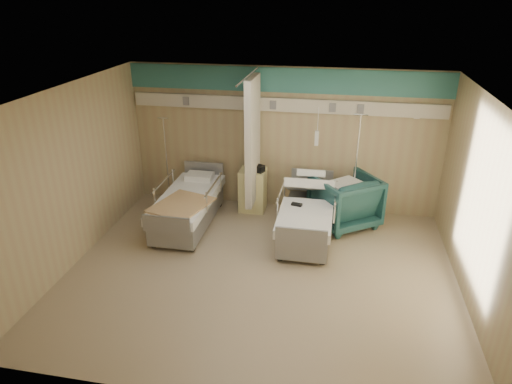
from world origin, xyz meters
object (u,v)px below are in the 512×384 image
bedside_cabinet (253,190)px  bed_left (188,210)px  bed_right (306,220)px  visitor_armchair (345,200)px  iv_stand_right (353,199)px  iv_stand_left (169,185)px

bedside_cabinet → bed_left: bearing=-139.4°
bed_right → visitor_armchair: bearing=42.7°
bed_right → iv_stand_right: 1.16m
bed_left → bed_right: bearing=0.0°
bed_left → visitor_armchair: size_ratio=2.01×
bed_left → bedside_cabinet: bearing=40.6°
bed_right → iv_stand_left: (-2.94, 0.95, 0.05)m
iv_stand_right → bed_right: bearing=-134.2°
bed_right → bed_left: (-2.20, 0.00, 0.00)m
visitor_armchair → iv_stand_left: size_ratio=0.60×
bed_right → visitor_armchair: size_ratio=2.01×
bed_right → bedside_cabinet: size_ratio=2.54×
bedside_cabinet → iv_stand_left: 1.79m
bed_right → bedside_cabinet: bedside_cabinet is taller
visitor_armchair → iv_stand_right: iv_stand_right is taller
bed_right → iv_stand_left: bearing=162.2°
bed_left → iv_stand_right: iv_stand_right is taller
iv_stand_right → bedside_cabinet: bearing=177.9°
bed_left → iv_stand_left: bearing=127.9°
bed_right → bedside_cabinet: bearing=142.0°
bed_left → visitor_armchair: bearing=11.9°
bed_left → iv_stand_right: (3.01, 0.83, 0.11)m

